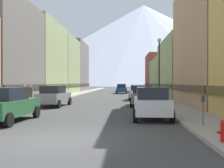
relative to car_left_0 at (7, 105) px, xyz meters
The scene contains 25 objects.
ground_plane 5.56m from the car_left_0, 46.10° to the right, with size 400.00×400.00×0.00m, color #3C3C3C.
sidewalk_left 31.16m from the car_left_0, 94.51° to the left, with size 2.50×100.00×0.15m, color gray.
sidewalk_right 32.65m from the car_left_0, 72.06° to the left, with size 2.50×100.00×0.15m, color gray.
storefront_left_2 25.74m from the car_left_0, 105.69° to the left, with size 6.62×12.41×10.89m.
storefront_left_3 37.95m from the car_left_0, 103.10° to the left, with size 10.00×11.61×10.85m.
storefront_left_4 50.05m from the car_left_0, 98.35° to the left, with size 7.37×13.16×11.85m.
storefront_right_2 26.85m from the car_left_0, 56.63° to the left, with size 7.06×13.17×7.91m.
storefront_right_3 39.50m from the car_left_0, 67.10° to the left, with size 8.39×13.75×6.52m.
storefront_right_4 51.63m from the car_left_0, 73.26° to the left, with size 7.38×11.26×8.79m.
car_left_0 is the anchor object (origin of this frame).
car_left_1 8.80m from the car_left_0, 90.00° to the left, with size 2.24×4.48×1.78m.
car_right_0 7.78m from the car_left_0, 12.37° to the left, with size 2.15×4.44×1.78m.
car_right_1 12.14m from the car_left_0, 51.23° to the left, with size 2.21×4.47×1.78m.
car_right_2 19.22m from the car_left_0, 66.71° to the left, with size 2.22×4.47×1.78m.
car_driving_0 44.11m from the car_left_0, 82.96° to the left, with size 2.06×4.40×1.78m.
car_driving_1 35.90m from the car_left_0, 81.34° to the left, with size 2.06×4.40×1.78m.
fire_hydrant_near 10.38m from the car_left_0, 26.92° to the right, with size 0.40×0.22×0.70m.
parking_meter_near 9.67m from the car_left_0, ahead, with size 0.14×0.10×1.33m.
potted_plant_0 11.82m from the car_left_0, 105.70° to the left, with size 0.64×0.64×0.90m.
potted_plant_1 11.89m from the car_left_0, 105.60° to the left, with size 0.64×0.64×0.87m.
potted_plant_2 9.80m from the car_left_0, 109.05° to the left, with size 0.67×0.67×1.03m.
pedestrian_0 8.90m from the car_left_0, 105.96° to the left, with size 0.36×0.36×1.71m.
pedestrian_1 10.19m from the car_left_0, 103.90° to the left, with size 0.36×0.36×1.65m.
streetlamp_right 14.00m from the car_left_0, 47.90° to the left, with size 0.36×0.36×5.86m.
mountain_backdrop 260.44m from the car_left_0, 84.41° to the left, with size 273.30×273.30×82.84m, color silver.
Camera 1 is at (2.35, -9.05, 2.03)m, focal length 41.29 mm.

